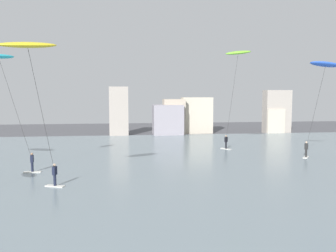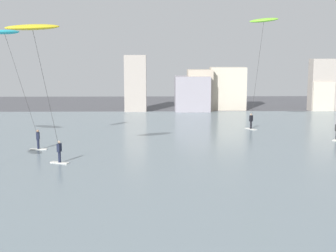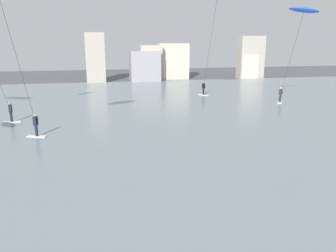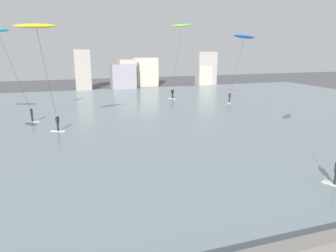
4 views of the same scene
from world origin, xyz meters
name	(u,v)px [view 2 (image 2 of 4)]	position (x,y,z in m)	size (l,w,h in m)	color
water_bay	(182,151)	(0.00, 30.91, 0.05)	(84.00, 52.00, 0.10)	gray
far_shore_buildings	(227,89)	(7.62, 58.33, 2.97)	(29.82, 5.59, 7.68)	#A89E93
kitesurfer_yellow	(35,39)	(-9.88, 24.23, 8.88)	(3.58, 4.39, 9.85)	silver
kitesurfer_lime	(262,34)	(8.13, 39.48, 9.78)	(2.87, 3.94, 11.33)	silver
kitesurfer_cyan	(9,47)	(-13.70, 31.22, 8.42)	(3.99, 2.55, 9.75)	silver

